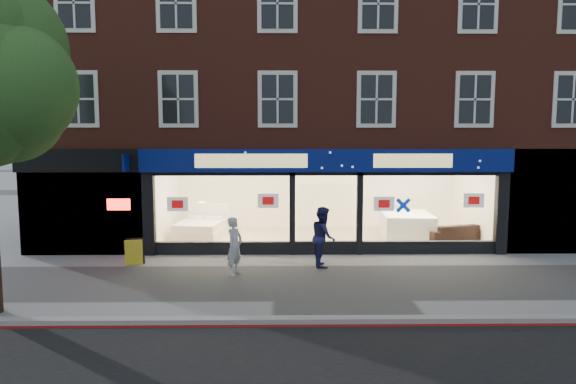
{
  "coord_description": "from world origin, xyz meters",
  "views": [
    {
      "loc": [
        -1.4,
        -12.75,
        3.7
      ],
      "look_at": [
        -1.19,
        2.5,
        2.03
      ],
      "focal_mm": 32.0,
      "sensor_mm": 36.0,
      "label": 1
    }
  ],
  "objects_px": {
    "pedestrian_blue": "(323,237)",
    "mattress_stack": "(407,225)",
    "sofa": "(453,232)",
    "display_bed": "(201,228)",
    "pedestrian_grey": "(235,246)",
    "a_board": "(135,252)"
  },
  "relations": [
    {
      "from": "a_board",
      "to": "pedestrian_grey",
      "type": "bearing_deg",
      "value": -34.76
    },
    {
      "from": "mattress_stack",
      "to": "a_board",
      "type": "xyz_separation_m",
      "value": [
        -8.69,
        -3.52,
        -0.14
      ]
    },
    {
      "from": "sofa",
      "to": "a_board",
      "type": "relative_size",
      "value": 2.62
    },
    {
      "from": "sofa",
      "to": "pedestrian_blue",
      "type": "relative_size",
      "value": 1.18
    },
    {
      "from": "display_bed",
      "to": "mattress_stack",
      "type": "bearing_deg",
      "value": 8.12
    },
    {
      "from": "pedestrian_grey",
      "to": "a_board",
      "type": "bearing_deg",
      "value": 97.69
    },
    {
      "from": "pedestrian_grey",
      "to": "pedestrian_blue",
      "type": "distance_m",
      "value": 2.58
    },
    {
      "from": "pedestrian_grey",
      "to": "mattress_stack",
      "type": "bearing_deg",
      "value": -24.0
    },
    {
      "from": "mattress_stack",
      "to": "sofa",
      "type": "distance_m",
      "value": 1.62
    },
    {
      "from": "mattress_stack",
      "to": "pedestrian_grey",
      "type": "distance_m",
      "value": 7.34
    },
    {
      "from": "a_board",
      "to": "display_bed",
      "type": "bearing_deg",
      "value": 55.17
    },
    {
      "from": "display_bed",
      "to": "pedestrian_grey",
      "type": "height_order",
      "value": "pedestrian_grey"
    },
    {
      "from": "mattress_stack",
      "to": "pedestrian_blue",
      "type": "height_order",
      "value": "pedestrian_blue"
    },
    {
      "from": "mattress_stack",
      "to": "pedestrian_blue",
      "type": "relative_size",
      "value": 1.32
    },
    {
      "from": "a_board",
      "to": "pedestrian_blue",
      "type": "bearing_deg",
      "value": -17.27
    },
    {
      "from": "display_bed",
      "to": "mattress_stack",
      "type": "relative_size",
      "value": 0.97
    },
    {
      "from": "pedestrian_blue",
      "to": "mattress_stack",
      "type": "bearing_deg",
      "value": -41.85
    },
    {
      "from": "pedestrian_grey",
      "to": "pedestrian_blue",
      "type": "relative_size",
      "value": 0.91
    },
    {
      "from": "display_bed",
      "to": "pedestrian_grey",
      "type": "bearing_deg",
      "value": -61.46
    },
    {
      "from": "sofa",
      "to": "pedestrian_blue",
      "type": "height_order",
      "value": "pedestrian_blue"
    },
    {
      "from": "mattress_stack",
      "to": "sofa",
      "type": "bearing_deg",
      "value": -26.67
    },
    {
      "from": "display_bed",
      "to": "pedestrian_blue",
      "type": "distance_m",
      "value": 5.67
    }
  ]
}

